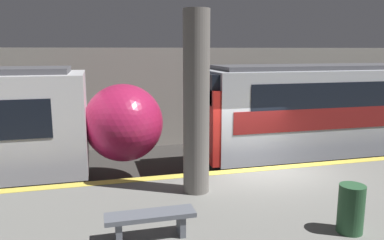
{
  "coord_description": "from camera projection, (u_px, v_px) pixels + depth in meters",
  "views": [
    {
      "loc": [
        -4.27,
        -8.86,
        4.19
      ],
      "look_at": [
        -1.69,
        1.06,
        2.26
      ],
      "focal_mm": 35.0,
      "sensor_mm": 36.0,
      "label": 1
    }
  ],
  "objects": [
    {
      "name": "ground_plane",
      "position": [
        261.0,
        205.0,
        10.26
      ],
      "size": [
        120.0,
        120.0,
        0.0
      ],
      "primitive_type": "plane",
      "color": "#33302D"
    },
    {
      "name": "platform",
      "position": [
        304.0,
        220.0,
        8.14
      ],
      "size": [
        40.0,
        4.26,
        1.09
      ],
      "color": "slate",
      "rests_on": "ground"
    },
    {
      "name": "station_rear_barrier",
      "position": [
        194.0,
        96.0,
        16.64
      ],
      "size": [
        50.0,
        0.15,
        4.27
      ],
      "color": "#9E998E",
      "rests_on": "ground"
    },
    {
      "name": "support_pillar_near",
      "position": [
        196.0,
        104.0,
        8.01
      ],
      "size": [
        0.57,
        0.57,
        3.95
      ],
      "color": "slate",
      "rests_on": "platform"
    },
    {
      "name": "platform_bench",
      "position": [
        150.0,
        219.0,
        6.22
      ],
      "size": [
        1.5,
        0.4,
        0.45
      ],
      "color": "slate",
      "rests_on": "platform"
    },
    {
      "name": "trash_bin",
      "position": [
        351.0,
        209.0,
        6.42
      ],
      "size": [
        0.44,
        0.44,
        0.85
      ],
      "color": "#2D5B38",
      "rests_on": "platform"
    }
  ]
}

